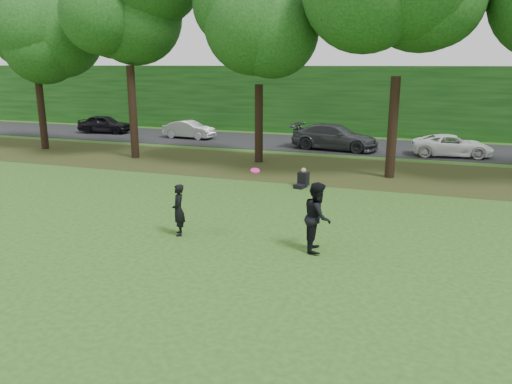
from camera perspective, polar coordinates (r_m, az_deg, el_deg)
ground at (r=13.58m, az=-6.64°, el=-8.01°), size 120.00×120.00×0.00m
leaf_litter at (r=25.42m, az=6.09°, el=2.67°), size 60.00×7.00×0.01m
street at (r=33.14m, az=9.25°, el=5.33°), size 70.00×7.00×0.02m
far_hedge at (r=38.76m, az=10.99°, el=10.27°), size 70.00×3.00×5.00m
player_left at (r=15.52m, az=-8.85°, el=-2.04°), size 0.62×0.70×1.61m
player_right at (r=14.13m, az=7.05°, el=-2.83°), size 0.91×1.08×1.99m
parked_cars at (r=31.67m, az=9.52°, el=6.18°), size 39.19×4.20×1.54m
frisbee at (r=14.31m, az=-0.10°, el=2.47°), size 0.28×0.27×0.14m
seated_person at (r=21.55m, az=5.34°, el=1.38°), size 0.57×0.81×0.83m
tree_line at (r=25.05m, az=5.75°, el=20.54°), size 55.30×7.90×12.31m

